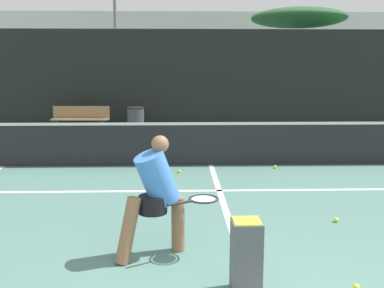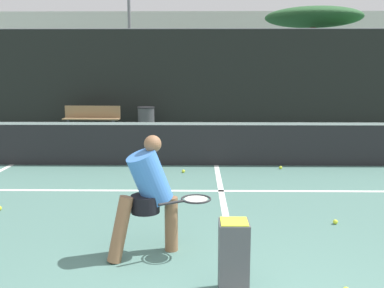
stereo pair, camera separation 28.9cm
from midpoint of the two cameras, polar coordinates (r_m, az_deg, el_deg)
name	(u,v)px [view 1 (the left image)]	position (r m, az deg, el deg)	size (l,w,h in m)	color
court_service_line	(219,190)	(7.85, 2.42, -5.92)	(8.25, 0.10, 0.01)	white
court_center_mark	(225,207)	(6.95, 2.97, -8.01)	(0.10, 6.06, 0.01)	white
net	(211,142)	(9.77, 1.58, 0.23)	(11.09, 0.09, 1.07)	slate
fence_back	(199,79)	(15.69, 0.35, 8.20)	(24.00, 0.06, 3.44)	black
player_practicing	(157,193)	(5.04, -6.17, -6.23)	(1.24, 0.55, 1.39)	#8C6042
tennis_ball_scattered_2	(275,167)	(9.69, 9.66, -2.86)	(0.07, 0.07, 0.07)	#D1E033
tennis_ball_scattered_4	(356,287)	(4.74, 18.44, -16.86)	(0.07, 0.07, 0.07)	#D1E033
tennis_ball_scattered_5	(179,171)	(9.15, -2.56, -3.48)	(0.07, 0.07, 0.07)	#D1E033
tennis_ball_scattered_6	(336,220)	(6.56, 16.64, -9.21)	(0.07, 0.07, 0.07)	#D1E033
ball_hopper	(246,255)	(4.36, 4.96, -13.84)	(0.28, 0.28, 0.71)	#4C4C51
courtside_bench	(81,118)	(15.31, -14.49, 3.21)	(1.89, 0.47, 0.86)	olive
trash_bin	(136,120)	(15.05, -7.70, 3.10)	(0.58, 0.58, 0.83)	#3F3F42
parked_car	(175,105)	(18.27, -2.56, 4.91)	(1.82, 4.42, 1.43)	maroon
tree_west	(326,49)	(21.63, 16.34, 11.45)	(2.89, 2.89, 3.43)	brown
tree_mid	(299,19)	(22.47, 13.02, 15.22)	(4.49, 4.49, 4.88)	brown
building_far	(189,57)	(31.11, -0.66, 11.02)	(36.00, 2.40, 5.72)	beige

